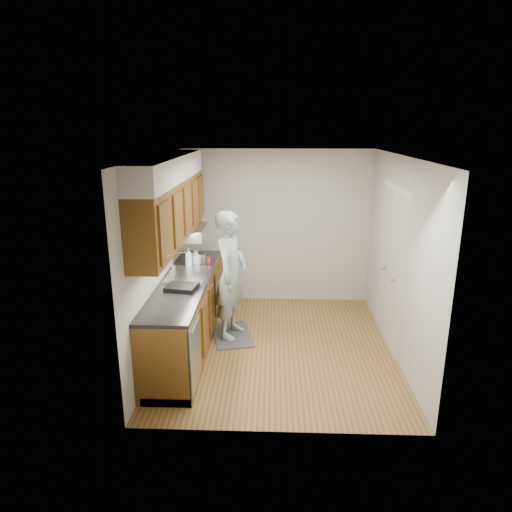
# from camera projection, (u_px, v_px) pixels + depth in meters

# --- Properties ---
(floor) EXTENTS (3.50, 3.50, 0.00)m
(floor) POSITION_uv_depth(u_px,v_px,m) (277.00, 347.00, 6.09)
(floor) COLOR olive
(floor) RESTS_ON ground
(ceiling) EXTENTS (3.50, 3.50, 0.00)m
(ceiling) POSITION_uv_depth(u_px,v_px,m) (280.00, 156.00, 5.39)
(ceiling) COLOR white
(ceiling) RESTS_ON wall_left
(wall_left) EXTENTS (0.02, 3.50, 2.50)m
(wall_left) POSITION_uv_depth(u_px,v_px,m) (161.00, 256.00, 5.80)
(wall_left) COLOR #B6B4AB
(wall_left) RESTS_ON floor
(wall_right) EXTENTS (0.02, 3.50, 2.50)m
(wall_right) POSITION_uv_depth(u_px,v_px,m) (399.00, 259.00, 5.69)
(wall_right) COLOR #B6B4AB
(wall_right) RESTS_ON floor
(wall_back) EXTENTS (3.00, 0.02, 2.50)m
(wall_back) POSITION_uv_depth(u_px,v_px,m) (277.00, 227.00, 7.42)
(wall_back) COLOR #B6B4AB
(wall_back) RESTS_ON floor
(counter) EXTENTS (0.64, 2.80, 1.30)m
(counter) POSITION_uv_depth(u_px,v_px,m) (186.00, 312.00, 6.00)
(counter) COLOR brown
(counter) RESTS_ON floor
(upper_cabinets) EXTENTS (0.47, 2.80, 1.21)m
(upper_cabinets) POSITION_uv_depth(u_px,v_px,m) (172.00, 201.00, 5.64)
(upper_cabinets) COLOR brown
(upper_cabinets) RESTS_ON wall_left
(closet_door) EXTENTS (0.02, 1.22, 2.05)m
(closet_door) POSITION_uv_depth(u_px,v_px,m) (390.00, 268.00, 6.04)
(closet_door) COLOR silver
(closet_door) RESTS_ON wall_right
(floor_mat) EXTENTS (0.68, 0.95, 0.02)m
(floor_mat) POSITION_uv_depth(u_px,v_px,m) (232.00, 335.00, 6.43)
(floor_mat) COLOR #57575A
(floor_mat) RESTS_ON floor
(person) EXTENTS (0.63, 0.80, 1.99)m
(person) POSITION_uv_depth(u_px,v_px,m) (231.00, 267.00, 6.15)
(person) COLOR #94ACB4
(person) RESTS_ON floor_mat
(soap_bottle_a) EXTENTS (0.14, 0.14, 0.27)m
(soap_bottle_a) POSITION_uv_depth(u_px,v_px,m) (189.00, 257.00, 6.38)
(soap_bottle_a) COLOR white
(soap_bottle_a) RESTS_ON counter
(soap_bottle_b) EXTENTS (0.11, 0.11, 0.20)m
(soap_bottle_b) POSITION_uv_depth(u_px,v_px,m) (197.00, 258.00, 6.47)
(soap_bottle_b) COLOR white
(soap_bottle_b) RESTS_ON counter
(soap_bottle_c) EXTENTS (0.20, 0.20, 0.18)m
(soap_bottle_c) POSITION_uv_depth(u_px,v_px,m) (195.00, 255.00, 6.63)
(soap_bottle_c) COLOR white
(soap_bottle_c) RESTS_ON counter
(soda_can) EXTENTS (0.08, 0.08, 0.12)m
(soda_can) POSITION_uv_depth(u_px,v_px,m) (209.00, 261.00, 6.45)
(soda_can) COLOR #AE1D33
(soda_can) RESTS_ON counter
(steel_can) EXTENTS (0.07, 0.07, 0.12)m
(steel_can) POSITION_uv_depth(u_px,v_px,m) (204.00, 259.00, 6.54)
(steel_can) COLOR #A5A5AA
(steel_can) RESTS_ON counter
(dish_rack) EXTENTS (0.40, 0.35, 0.06)m
(dish_rack) POSITION_uv_depth(u_px,v_px,m) (182.00, 287.00, 5.50)
(dish_rack) COLOR black
(dish_rack) RESTS_ON counter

